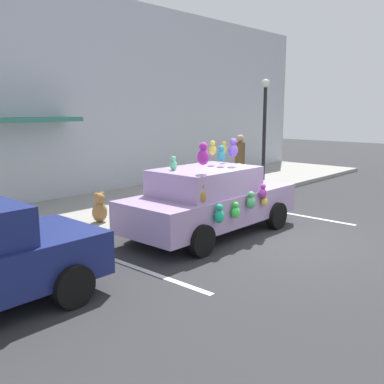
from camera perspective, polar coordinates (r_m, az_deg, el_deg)
name	(u,v)px	position (r m, az deg, el deg)	size (l,w,h in m)	color
ground_plane	(277,240)	(9.93, 10.91, -6.09)	(60.00, 60.00, 0.00)	#2D2D30
sidewalk	(129,204)	(13.11, -8.10, -1.58)	(24.00, 4.00, 0.15)	gray
storefront_building	(82,97)	(14.52, -14.07, 11.78)	(24.00, 1.25, 6.40)	#B2B7C1
parking_stripe_front	(291,214)	(12.41, 12.68, -2.77)	(0.12, 3.60, 0.01)	silver
parking_stripe_rear	(136,267)	(8.19, -7.28, -9.61)	(0.12, 3.60, 0.01)	silver
plush_covered_car	(210,200)	(10.02, 2.38, -0.99)	(4.44, 2.06, 2.18)	#AA8DBC
teddy_bear_on_sidewalk	(100,208)	(10.83, -11.85, -2.06)	(0.38, 0.32, 0.73)	#9E723D
street_lamp_post	(265,121)	(15.45, 9.35, 8.98)	(0.28, 0.28, 3.68)	black
pedestrian_near_shopfront	(240,163)	(15.34, 6.19, 3.78)	(0.34, 0.34, 1.82)	brown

